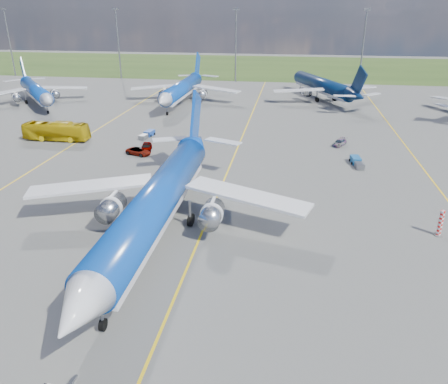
# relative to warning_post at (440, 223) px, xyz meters

# --- Properties ---
(ground) EXTENTS (400.00, 400.00, 0.00)m
(ground) POSITION_rel_warning_post_xyz_m (-26.00, -8.00, -1.50)
(ground) COLOR #51514F
(ground) RESTS_ON ground
(grass_strip) EXTENTS (400.00, 80.00, 0.01)m
(grass_strip) POSITION_rel_warning_post_xyz_m (-26.00, 142.00, -1.50)
(grass_strip) COLOR #2D4719
(grass_strip) RESTS_ON ground
(taxiway_lines) EXTENTS (60.25, 160.00, 0.02)m
(taxiway_lines) POSITION_rel_warning_post_xyz_m (-25.83, 19.70, -1.49)
(taxiway_lines) COLOR yellow
(taxiway_lines) RESTS_ON ground
(floodlight_masts) EXTENTS (202.20, 0.50, 22.70)m
(floodlight_masts) POSITION_rel_warning_post_xyz_m (-16.00, 102.00, 11.06)
(floodlight_masts) COLOR slate
(floodlight_masts) RESTS_ON ground
(warning_post) EXTENTS (0.50, 0.50, 3.00)m
(warning_post) POSITION_rel_warning_post_xyz_m (0.00, 0.00, 0.00)
(warning_post) COLOR red
(warning_post) RESTS_ON ground
(bg_jet_nw) EXTENTS (46.77, 47.78, 9.97)m
(bg_jet_nw) POSITION_rel_warning_post_xyz_m (-81.38, 57.52, -1.50)
(bg_jet_nw) COLOR #0B3FA4
(bg_jet_nw) RESTS_ON ground
(bg_jet_nnw) EXTENTS (32.22, 41.82, 10.79)m
(bg_jet_nnw) POSITION_rel_warning_post_xyz_m (-44.90, 64.58, -1.50)
(bg_jet_nnw) COLOR #0B3FA4
(bg_jet_nnw) RESTS_ON ground
(bg_jet_n) EXTENTS (45.01, 50.02, 10.72)m
(bg_jet_n) POSITION_rel_warning_post_xyz_m (-9.12, 75.48, -1.50)
(bg_jet_n) COLOR #081F44
(bg_jet_n) RESTS_ON ground
(main_airliner) EXTENTS (35.39, 46.39, 12.13)m
(main_airliner) POSITION_rel_warning_post_xyz_m (-30.51, -4.80, -1.50)
(main_airliner) COLOR #0B3FA4
(main_airliner) RESTS_ON ground
(apron_bus) EXTENTS (12.45, 2.97, 3.46)m
(apron_bus) POSITION_rel_warning_post_xyz_m (-60.26, 28.11, 0.23)
(apron_bus) COLOR gold
(apron_bus) RESTS_ON ground
(service_car_a) EXTENTS (2.62, 4.52, 1.45)m
(service_car_a) POSITION_rel_warning_post_xyz_m (-41.50, 24.29, -0.78)
(service_car_a) COLOR #999999
(service_car_a) RESTS_ON ground
(service_car_b) EXTENTS (4.83, 3.36, 1.22)m
(service_car_b) POSITION_rel_warning_post_xyz_m (-42.16, 22.02, -0.89)
(service_car_b) COLOR #999999
(service_car_b) RESTS_ON ground
(service_car_c) EXTENTS (3.15, 4.19, 1.13)m
(service_car_c) POSITION_rel_warning_post_xyz_m (-7.90, 32.76, -0.94)
(service_car_c) COLOR #999999
(service_car_c) RESTS_ON ground
(baggage_tug_w) EXTENTS (1.82, 4.87, 1.07)m
(baggage_tug_w) POSITION_rel_warning_post_xyz_m (-6.10, 22.45, -1.00)
(baggage_tug_w) COLOR #195A98
(baggage_tug_w) RESTS_ON ground
(baggage_tug_c) EXTENTS (1.98, 4.78, 1.04)m
(baggage_tug_c) POSITION_rel_warning_post_xyz_m (-44.13, 32.83, -1.01)
(baggage_tug_c) COLOR #19409B
(baggage_tug_c) RESTS_ON ground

